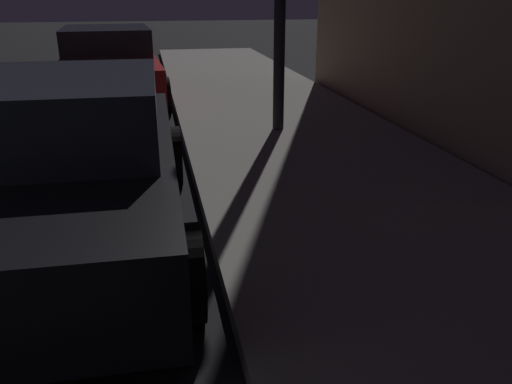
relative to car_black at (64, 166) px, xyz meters
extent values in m
cube|color=black|center=(0.00, 0.00, -0.13)|extent=(1.83, 4.23, 0.64)
cube|color=#1E2328|center=(0.00, 0.01, 0.45)|extent=(1.59, 1.97, 0.56)
cylinder|color=black|center=(0.91, 1.29, -0.37)|extent=(0.23, 0.66, 0.66)
cylinder|color=black|center=(0.88, -1.32, -0.37)|extent=(0.23, 0.66, 0.66)
cube|color=maroon|center=(0.00, 6.22, -0.13)|extent=(2.00, 4.56, 0.64)
cube|color=#1E2328|center=(0.01, 6.03, 0.45)|extent=(1.65, 2.21, 0.56)
cylinder|color=black|center=(-0.96, 7.56, -0.37)|extent=(0.26, 0.67, 0.66)
cylinder|color=black|center=(0.80, 7.66, -0.37)|extent=(0.26, 0.67, 0.66)
cylinder|color=black|center=(-0.80, 4.79, -0.37)|extent=(0.26, 0.67, 0.66)
cylinder|color=black|center=(0.96, 4.89, -0.37)|extent=(0.26, 0.67, 0.66)
camera|label=1|loc=(0.74, -4.30, 1.34)|focal=36.37mm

